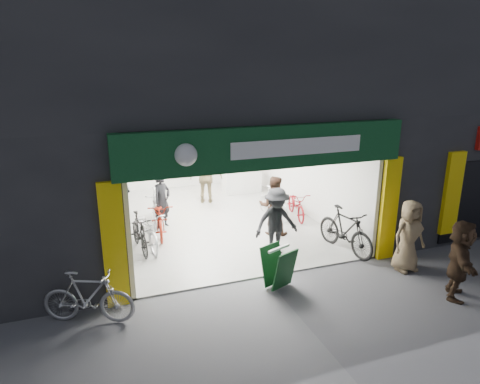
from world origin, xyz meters
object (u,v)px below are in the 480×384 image
bike_right_front (345,230)px  pedestrian_near (409,236)px  parked_bike (88,297)px  bike_left_front (147,229)px  sandwich_board (278,266)px

bike_right_front → pedestrian_near: 1.61m
bike_right_front → pedestrian_near: (0.80, -1.37, 0.27)m
bike_right_front → parked_bike: bearing=-179.6°
parked_bike → pedestrian_near: pedestrian_near is taller
bike_right_front → bike_left_front: bearing=147.7°
parked_bike → sandwich_board: size_ratio=1.93×
pedestrian_near → sandwich_board: 3.23m
bike_left_front → parked_bike: parked_bike is taller
bike_right_front → sandwich_board: bike_right_front is taller
pedestrian_near → bike_left_front: bearing=145.9°
bike_right_front → parked_bike: size_ratio=1.12×
bike_left_front → bike_right_front: bearing=-30.6°
parked_bike → sandwich_board: 3.91m
bike_right_front → sandwich_board: bearing=-164.8°
bike_left_front → pedestrian_near: bearing=-39.1°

